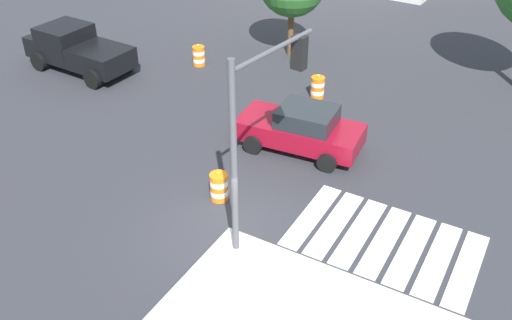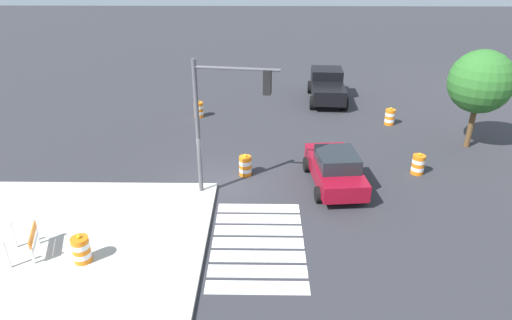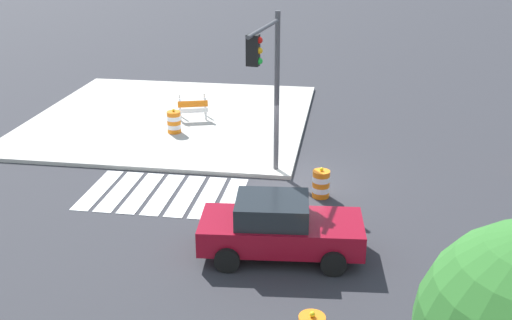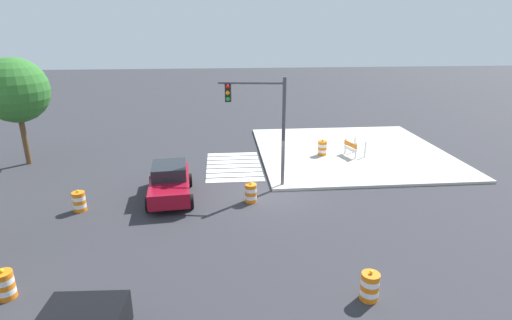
# 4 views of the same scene
# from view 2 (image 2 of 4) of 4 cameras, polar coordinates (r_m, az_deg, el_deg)

# --- Properties ---
(ground_plane) EXTENTS (120.00, 120.00, 0.00)m
(ground_plane) POSITION_cam_2_polar(r_m,az_deg,el_deg) (19.31, -4.96, -3.37)
(ground_plane) COLOR #2D2D33
(sidewalk_corner) EXTENTS (12.00, 12.00, 0.15)m
(sidewalk_corner) POSITION_cam_2_polar(r_m,az_deg,el_deg) (16.31, -29.22, -13.00)
(sidewalk_corner) COLOR #BCB7AD
(sidewalk_corner) RESTS_ON ground
(crosswalk_stripes) EXTENTS (5.10, 3.20, 0.02)m
(crosswalk_stripes) POSITION_cam_2_polar(r_m,az_deg,el_deg) (15.85, 0.26, -10.53)
(crosswalk_stripes) COLOR silver
(crosswalk_stripes) RESTS_ON ground
(sports_car) EXTENTS (4.45, 2.43, 1.63)m
(sports_car) POSITION_cam_2_polar(r_m,az_deg,el_deg) (19.25, 10.07, -1.06)
(sports_car) COLOR maroon
(sports_car) RESTS_ON ground
(pickup_truck) EXTENTS (5.24, 2.55, 1.92)m
(pickup_truck) POSITION_cam_2_polar(r_m,az_deg,el_deg) (30.16, 9.03, 9.41)
(pickup_truck) COLOR black
(pickup_truck) RESTS_ON ground
(traffic_barrel_near_corner) EXTENTS (0.56, 0.56, 1.02)m
(traffic_barrel_near_corner) POSITION_cam_2_polar(r_m,az_deg,el_deg) (27.03, -7.33, 6.40)
(traffic_barrel_near_corner) COLOR orange
(traffic_barrel_near_corner) RESTS_ON ground
(traffic_barrel_crosswalk_end) EXTENTS (0.56, 0.56, 1.02)m
(traffic_barrel_crosswalk_end) POSITION_cam_2_polar(r_m,az_deg,el_deg) (19.98, -1.37, -0.74)
(traffic_barrel_crosswalk_end) COLOR orange
(traffic_barrel_crosswalk_end) RESTS_ON ground
(traffic_barrel_median_near) EXTENTS (0.56, 0.56, 1.02)m
(traffic_barrel_median_near) POSITION_cam_2_polar(r_m,az_deg,el_deg) (26.77, 16.72, 5.29)
(traffic_barrel_median_near) COLOR orange
(traffic_barrel_median_near) RESTS_ON ground
(traffic_barrel_median_far) EXTENTS (0.56, 0.56, 1.02)m
(traffic_barrel_median_far) POSITION_cam_2_polar(r_m,az_deg,el_deg) (21.37, 19.98, -0.53)
(traffic_barrel_median_far) COLOR orange
(traffic_barrel_median_far) RESTS_ON ground
(traffic_barrel_on_sidewalk) EXTENTS (0.56, 0.56, 1.02)m
(traffic_barrel_on_sidewalk) POSITION_cam_2_polar(r_m,az_deg,el_deg) (15.62, -21.41, -10.59)
(traffic_barrel_on_sidewalk) COLOR orange
(traffic_barrel_on_sidewalk) RESTS_ON sidewalk_corner
(construction_barricade) EXTENTS (1.41, 1.11, 1.00)m
(construction_barricade) POSITION_cam_2_polar(r_m,az_deg,el_deg) (16.56, -27.06, -9.06)
(construction_barricade) COLOR silver
(construction_barricade) RESTS_ON sidewalk_corner
(traffic_light_pole) EXTENTS (0.66, 3.27, 5.50)m
(traffic_light_pole) POSITION_cam_2_polar(r_m,az_deg,el_deg) (16.97, -3.91, 6.92)
(traffic_light_pole) COLOR #4C4C51
(traffic_light_pole) RESTS_ON sidewalk_corner
(street_tree_streetside_near) EXTENTS (3.05, 3.05, 4.95)m
(street_tree_streetside_near) POSITION_cam_2_polar(r_m,az_deg,el_deg) (24.31, 26.77, 8.88)
(street_tree_streetside_near) COLOR brown
(street_tree_streetside_near) RESTS_ON ground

